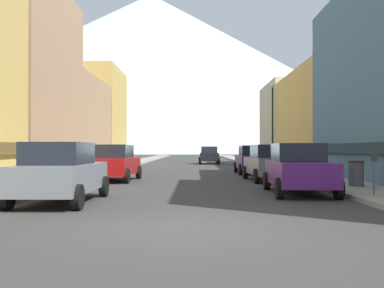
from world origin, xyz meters
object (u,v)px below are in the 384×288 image
pedestrian_1 (73,162)px  pedestrian_2 (278,158)px  car_right_1 (269,163)px  potted_plant_0 (316,163)px  trash_bin_right (356,173)px  streetlamp_right (273,113)px  car_left_0 (61,172)px  pedestrian_0 (100,158)px  car_left_1 (114,163)px  car_right_0 (298,168)px  car_right_2 (253,159)px  car_driving_0 (209,155)px  parking_meter_near (374,167)px

pedestrian_1 → pedestrian_2: 15.54m
car_right_1 → potted_plant_0: bearing=46.4°
trash_bin_right → streetlamp_right: (-1.00, 12.74, 3.34)m
car_left_0 → pedestrian_0: 17.38m
car_left_0 → car_right_1: bearing=49.3°
car_left_1 → car_right_0: bearing=-39.2°
car_right_1 → car_left_0: bearing=-130.7°
car_left_1 → car_right_2: (7.60, 6.25, 0.00)m
pedestrian_2 → car_driving_0: bearing=109.6°
car_driving_0 → potted_plant_0: (5.40, -20.47, -0.15)m
car_right_2 → pedestrian_2: bearing=61.3°
car_right_0 → pedestrian_0: size_ratio=2.69×
car_right_0 → car_right_1: size_ratio=1.00×
car_right_0 → parking_meter_near: car_right_0 is taller
car_right_0 → pedestrian_2: pedestrian_2 is taller
car_right_2 → potted_plant_0: (3.20, -2.89, -0.15)m
pedestrian_1 → parking_meter_near: bearing=-38.3°
car_driving_0 → parking_meter_near: (4.15, -31.80, 0.11)m
car_right_2 → trash_bin_right: bearing=-76.9°
car_left_0 → parking_meter_near: (9.55, 0.87, 0.11)m
car_right_0 → streetlamp_right: (1.55, 14.20, 3.09)m
parking_meter_near → pedestrian_1: 15.29m
car_right_2 → streetlamp_right: 3.87m
car_left_0 → streetlamp_right: (9.15, 16.85, 3.09)m
car_left_1 → trash_bin_right: 11.21m
car_left_0 → pedestrian_0: pedestrian_0 is taller
car_left_0 → parking_meter_near: bearing=5.2°
car_left_1 → car_right_1: (7.61, 0.00, 0.00)m
pedestrian_0 → pedestrian_2: 12.72m
potted_plant_0 → car_left_0: bearing=-131.5°
car_left_0 → car_right_2: size_ratio=1.00×
car_right_1 → car_right_2: same height
streetlamp_right → pedestrian_1: bearing=-150.7°
car_right_1 → trash_bin_right: size_ratio=4.57×
car_left_1 → trash_bin_right: (10.15, -4.74, -0.26)m
car_left_1 → parking_meter_near: car_left_1 is taller
car_right_0 → car_left_0: bearing=-160.8°
car_left_0 → pedestrian_2: bearing=62.8°
car_left_0 → car_left_1: size_ratio=0.99×
car_right_0 → potted_plant_0: (3.20, 9.55, -0.15)m
car_left_0 → car_left_1: 8.85m
car_right_0 → car_right_2: 12.44m
car_left_1 → parking_meter_near: bearing=-39.9°
car_right_1 → parking_meter_near: 8.21m
potted_plant_0 → pedestrian_0: bearing=159.3°
car_right_2 → car_driving_0: size_ratio=1.00×
car_left_1 → streetlamp_right: size_ratio=0.76×
pedestrian_1 → car_right_0: bearing=-37.4°
car_left_1 → potted_plant_0: 11.31m
car_left_1 → car_right_1: size_ratio=1.00×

